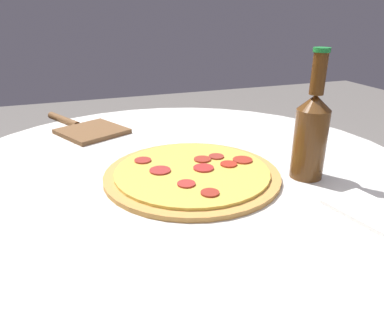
{
  "coord_description": "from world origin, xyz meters",
  "views": [
    {
      "loc": [
        -0.71,
        0.23,
        1.06
      ],
      "look_at": [
        -0.05,
        -0.01,
        0.76
      ],
      "focal_mm": 35.0,
      "sensor_mm": 36.0,
      "label": 1
    }
  ],
  "objects": [
    {
      "name": "table",
      "position": [
        0.0,
        0.0,
        0.58
      ],
      "size": [
        1.05,
        1.05,
        0.74
      ],
      "color": "silver",
      "rests_on": "ground_plane"
    },
    {
      "name": "pizza",
      "position": [
        -0.05,
        -0.01,
        0.75
      ],
      "size": [
        0.36,
        0.36,
        0.02
      ],
      "color": "#C68E47",
      "rests_on": "table"
    },
    {
      "name": "beer_bottle",
      "position": [
        -0.13,
        -0.23,
        0.83
      ],
      "size": [
        0.07,
        0.07,
        0.26
      ],
      "color": "#563314",
      "rests_on": "table"
    },
    {
      "name": "pizza_paddle",
      "position": [
        0.34,
        0.17,
        0.74
      ],
      "size": [
        0.32,
        0.22,
        0.02
      ],
      "rotation": [
        0.0,
        0.0,
        0.46
      ],
      "color": "brown",
      "rests_on": "table"
    },
    {
      "name": "napkin",
      "position": [
        -0.31,
        -0.25,
        0.74
      ],
      "size": [
        0.17,
        0.12,
        0.01
      ],
      "color": "white",
      "rests_on": "table"
    }
  ]
}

